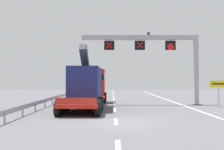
# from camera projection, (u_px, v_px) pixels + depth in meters

# --- Properties ---
(ground) EXTENTS (112.00, 112.00, 0.00)m
(ground) POSITION_uv_depth(u_px,v_px,m) (126.00, 122.00, 15.73)
(ground) COLOR #5B5B60
(lane_markings) EXTENTS (0.20, 59.53, 0.01)m
(lane_markings) POSITION_uv_depth(u_px,v_px,m) (115.00, 98.00, 38.19)
(lane_markings) COLOR silver
(lane_markings) RESTS_ON ground
(edge_line_right) EXTENTS (0.20, 63.00, 0.01)m
(edge_line_right) POSITION_uv_depth(u_px,v_px,m) (181.00, 104.00, 27.70)
(edge_line_right) COLOR silver
(edge_line_right) RESTS_ON ground
(overhead_lane_gantry) EXTENTS (11.87, 0.90, 7.26)m
(overhead_lane_gantry) POSITION_uv_depth(u_px,v_px,m) (157.00, 49.00, 27.04)
(overhead_lane_gantry) COLOR #9EA0A5
(overhead_lane_gantry) RESTS_ON ground
(heavy_haul_truck_red) EXTENTS (3.20, 14.10, 5.30)m
(heavy_haul_truck_red) POSITION_uv_depth(u_px,v_px,m) (90.00, 85.00, 25.55)
(heavy_haul_truck_red) COLOR red
(heavy_haul_truck_red) RESTS_ON ground
(exit_sign_yellow) EXTENTS (1.69, 0.15, 2.42)m
(exit_sign_yellow) POSITION_uv_depth(u_px,v_px,m) (220.00, 87.00, 24.59)
(exit_sign_yellow) COLOR #9EA0A5
(exit_sign_yellow) RESTS_ON ground
(guardrail_left) EXTENTS (0.13, 30.57, 0.76)m
(guardrail_left) POSITION_uv_depth(u_px,v_px,m) (56.00, 98.00, 29.05)
(guardrail_left) COLOR #999EA3
(guardrail_left) RESTS_ON ground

